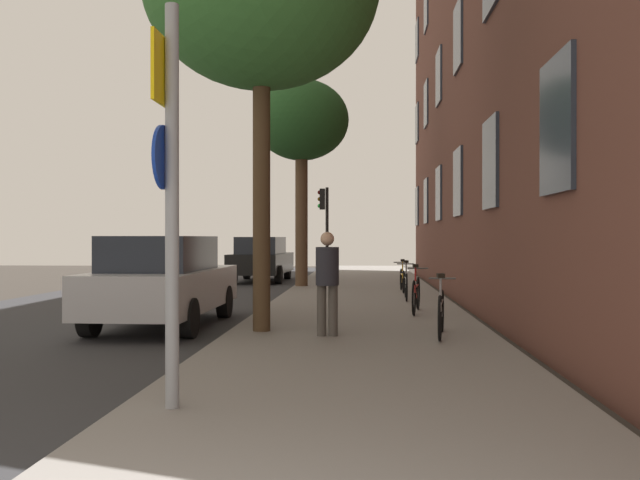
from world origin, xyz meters
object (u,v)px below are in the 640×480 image
(tree_far, at_px, (301,123))
(bicycle_1, at_px, (416,294))
(pedestrian_0, at_px, (327,277))
(bicycle_0, at_px, (441,312))
(bicycle_2, at_px, (406,284))
(bicycle_3, at_px, (402,279))
(sign_post, at_px, (169,179))
(traffic_light, at_px, (324,215))
(car_0, at_px, (163,280))
(car_1, at_px, (262,259))

(tree_far, distance_m, bicycle_1, 9.17)
(bicycle_1, bearing_deg, pedestrian_0, -115.85)
(bicycle_0, bearing_deg, pedestrian_0, -178.19)
(bicycle_2, xyz_separation_m, bicycle_3, (0.04, 2.37, -0.02))
(bicycle_1, relative_size, pedestrian_0, 1.12)
(sign_post, xyz_separation_m, bicycle_1, (2.72, 7.66, -1.62))
(traffic_light, relative_size, bicycle_2, 2.02)
(car_0, bearing_deg, pedestrian_0, -29.09)
(bicycle_2, bearing_deg, traffic_light, 104.59)
(sign_post, distance_m, traffic_light, 20.20)
(tree_far, height_order, car_0, tree_far)
(bicycle_0, height_order, pedestrian_0, pedestrian_0)
(bicycle_0, height_order, bicycle_3, bicycle_0)
(traffic_light, xyz_separation_m, car_1, (-2.21, -1.54, -1.63))
(bicycle_0, bearing_deg, bicycle_2, 91.37)
(bicycle_2, xyz_separation_m, car_1, (-4.73, 8.16, 0.35))
(traffic_light, distance_m, pedestrian_0, 15.90)
(sign_post, distance_m, bicycle_1, 8.29)
(traffic_light, relative_size, car_0, 0.79)
(traffic_light, distance_m, car_0, 14.36)
(tree_far, relative_size, bicycle_1, 3.62)
(tree_far, distance_m, bicycle_3, 5.94)
(bicycle_0, relative_size, car_0, 0.38)
(pedestrian_0, bearing_deg, traffic_light, 93.48)
(bicycle_3, bearing_deg, tree_far, 144.52)
(sign_post, distance_m, bicycle_3, 13.26)
(bicycle_0, xyz_separation_m, car_1, (-4.88, 14.21, 0.35))
(sign_post, relative_size, car_0, 0.81)
(traffic_light, xyz_separation_m, bicycle_3, (2.57, -7.33, -2.00))
(bicycle_1, bearing_deg, bicycle_3, 89.72)
(bicycle_3, xyz_separation_m, car_0, (-4.63, -6.79, 0.37))
(bicycle_1, distance_m, pedestrian_0, 3.67)
(bicycle_3, bearing_deg, car_1, 129.52)
(bicycle_0, xyz_separation_m, bicycle_3, (-0.10, 8.42, -0.02))
(bicycle_0, xyz_separation_m, bicycle_2, (-0.14, 6.05, -0.00))
(car_0, height_order, car_1, same)
(sign_post, relative_size, traffic_light, 1.03)
(traffic_light, height_order, bicycle_3, traffic_light)
(pedestrian_0, height_order, car_0, pedestrian_0)
(traffic_light, relative_size, pedestrian_0, 2.18)
(bicycle_1, bearing_deg, traffic_light, 101.47)
(tree_far, distance_m, pedestrian_0, 11.45)
(pedestrian_0, relative_size, car_0, 0.36)
(tree_far, relative_size, pedestrian_0, 4.05)
(pedestrian_0, distance_m, car_0, 3.47)
(bicycle_0, relative_size, bicycle_1, 0.95)
(bicycle_2, distance_m, car_0, 6.38)
(traffic_light, relative_size, bicycle_0, 2.06)
(bicycle_1, bearing_deg, sign_post, -109.57)
(bicycle_1, distance_m, bicycle_3, 5.21)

